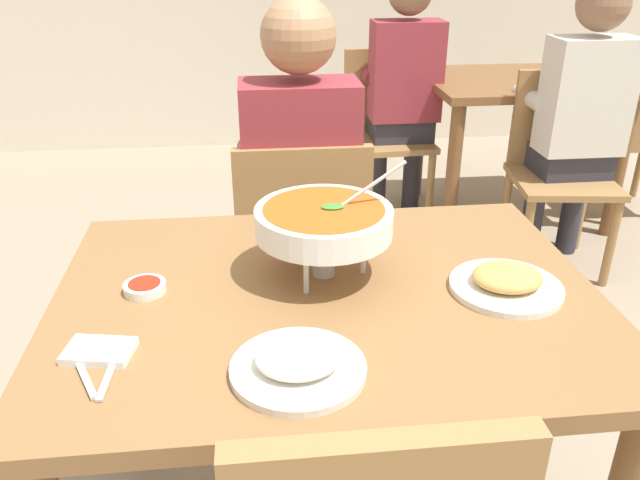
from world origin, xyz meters
TOP-DOWN VIEW (x-y plane):
  - dining_table_main at (0.00, 0.00)m, footprint 1.16×0.86m
  - chair_diner_main at (-0.00, 0.72)m, footprint 0.44×0.44m
  - diner_main at (0.00, 0.75)m, footprint 0.40×0.45m
  - curry_bowl at (-0.00, 0.08)m, footprint 0.33×0.30m
  - rice_plate at (-0.09, -0.27)m, footprint 0.24×0.24m
  - appetizer_plate at (0.38, -0.04)m, footprint 0.24×0.24m
  - sauce_dish at (-0.39, 0.04)m, footprint 0.09×0.09m
  - napkin_folded at (-0.44, -0.18)m, footprint 0.13×0.10m
  - fork_utensil at (-0.46, -0.23)m, footprint 0.08×0.16m
  - spoon_utensil at (-0.41, -0.23)m, footprint 0.02×0.17m
  - dining_table_far at (1.29, 2.08)m, footprint 1.00×0.80m
  - chair_bg_left at (0.59, 2.22)m, footprint 0.46×0.46m
  - chair_bg_middle at (1.28, 1.53)m, footprint 0.49×0.49m
  - patron_bg_left at (0.66, 2.13)m, footprint 0.40×0.45m
  - patron_bg_middle at (1.32, 1.49)m, footprint 0.40×0.45m

SIDE VIEW (x-z plane):
  - chair_diner_main at x=0.00m, z-range 0.06..0.96m
  - chair_bg_left at x=0.59m, z-range 0.06..0.96m
  - chair_bg_middle at x=1.28m, z-range 0.06..0.96m
  - dining_table_far at x=1.29m, z-range 0.25..1.02m
  - dining_table_main at x=0.00m, z-range 0.26..1.04m
  - diner_main at x=0.00m, z-range 0.09..1.40m
  - patron_bg_left at x=0.66m, z-range 0.09..1.40m
  - patron_bg_middle at x=1.32m, z-range 0.09..1.40m
  - fork_utensil at x=-0.46m, z-range 0.77..0.78m
  - spoon_utensil at x=-0.41m, z-range 0.77..0.78m
  - napkin_folded at x=-0.44m, z-range 0.77..0.79m
  - sauce_dish at x=-0.39m, z-range 0.77..0.79m
  - rice_plate at x=-0.09m, z-range 0.76..0.82m
  - appetizer_plate at x=0.38m, z-range 0.76..0.82m
  - curry_bowl at x=0.00m, z-range 0.77..1.03m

